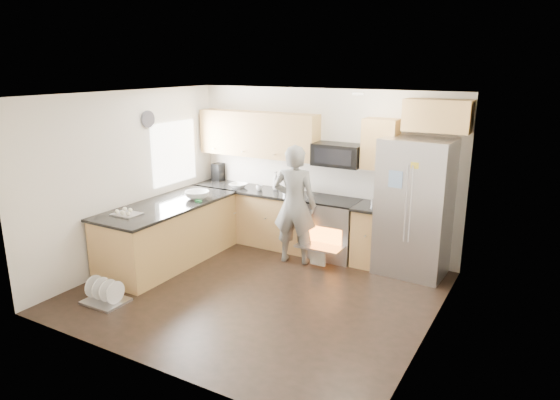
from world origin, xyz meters
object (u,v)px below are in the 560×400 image
Objects in this scene: dish_rack at (105,296)px; refrigerator at (415,207)px; stove_range at (333,215)px; person at (295,205)px.

refrigerator is at bearing 43.10° from dish_rack.
refrigerator reaches higher than stove_range.
refrigerator is 4.38m from dish_rack.
refrigerator is 3.70× the size of dish_rack.
stove_range is at bearing -143.42° from person.
stove_range is 0.69m from person.
person is at bearing 59.15° from dish_rack.
stove_range reaches higher than dish_rack.
person is (-0.43, -0.49, 0.24)m from stove_range.
stove_range is 3.52m from dish_rack.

